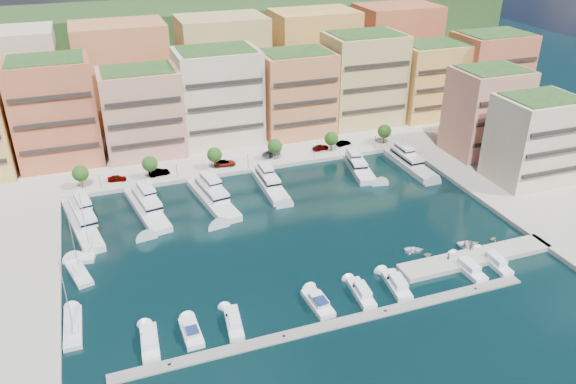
{
  "coord_description": "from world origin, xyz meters",
  "views": [
    {
      "loc": [
        -34.45,
        -94.19,
        61.2
      ],
      "look_at": [
        1.65,
        5.9,
        6.0
      ],
      "focal_mm": 35.0,
      "sensor_mm": 36.0,
      "label": 1
    }
  ],
  "objects_px": {
    "tree_2": "(215,155)",
    "cruiser_1": "(191,333)",
    "tree_4": "(331,139)",
    "lamppost_0": "(99,179)",
    "tree_3": "(275,146)",
    "car_4": "(320,147)",
    "car_0": "(117,178)",
    "tree_5": "(384,131)",
    "cruiser_4": "(318,303)",
    "tree_1": "(150,164)",
    "sailboat_0": "(73,328)",
    "yacht_0": "(81,219)",
    "sailboat_2": "(90,250)",
    "car_1": "(159,172)",
    "lamppost_2": "(248,157)",
    "lamppost_3": "(314,148)",
    "person_1": "(471,246)",
    "tender_2": "(468,244)",
    "car_5": "(343,143)",
    "yacht_6": "(409,162)",
    "cruiser_2": "(234,323)",
    "car_2": "(225,163)",
    "cruiser_0": "(150,343)",
    "tender_3": "(493,239)",
    "tree_0": "(80,173)",
    "tender_1": "(427,254)",
    "person_0": "(448,256)",
    "yacht_5": "(359,167)",
    "cruiser_6": "(397,285)",
    "cruiser_8": "(468,268)",
    "yacht_1": "(146,206)",
    "car_3": "(271,153)",
    "yacht_3": "(269,183)",
    "tender_0": "(414,250)",
    "cruiser_9": "(494,262)",
    "sailboat_1": "(79,274)",
    "yacht_2": "(212,196)",
    "lamppost_4": "(375,139)"
  },
  "relations": [
    {
      "from": "cruiser_1",
      "to": "cruiser_4",
      "type": "xyz_separation_m",
      "value": [
        21.71,
        -0.01,
        -0.0
      ]
    },
    {
      "from": "tree_5",
      "to": "cruiser_4",
      "type": "distance_m",
      "value": 72.94
    },
    {
      "from": "cruiser_2",
      "to": "tender_1",
      "type": "height_order",
      "value": "cruiser_2"
    },
    {
      "from": "car_4",
      "to": "cruiser_0",
      "type": "bearing_deg",
      "value": 129.11
    },
    {
      "from": "sailboat_0",
      "to": "tender_2",
      "type": "distance_m",
      "value": 74.74
    },
    {
      "from": "cruiser_1",
      "to": "tender_3",
      "type": "bearing_deg",
      "value": 6.49
    },
    {
      "from": "sailboat_0",
      "to": "sailboat_2",
      "type": "bearing_deg",
      "value": 81.07
    },
    {
      "from": "sailboat_2",
      "to": "car_1",
      "type": "relative_size",
      "value": 2.62
    },
    {
      "from": "yacht_5",
      "to": "cruiser_6",
      "type": "bearing_deg",
      "value": -108.23
    },
    {
      "from": "tender_2",
      "to": "car_5",
      "type": "height_order",
      "value": "car_5"
    },
    {
      "from": "lamppost_2",
      "to": "sailboat_1",
      "type": "distance_m",
      "value": 53.28
    },
    {
      "from": "tree_1",
      "to": "sailboat_0",
      "type": "distance_m",
      "value": 54.07
    },
    {
      "from": "car_4",
      "to": "tree_5",
      "type": "bearing_deg",
      "value": -105.26
    },
    {
      "from": "cruiser_2",
      "to": "cruiser_8",
      "type": "bearing_deg",
      "value": -0.01
    },
    {
      "from": "lamppost_4",
      "to": "car_5",
      "type": "distance_m",
      "value": 8.91
    },
    {
      "from": "cruiser_0",
      "to": "cruiser_9",
      "type": "height_order",
      "value": "same"
    },
    {
      "from": "tree_2",
      "to": "cruiser_1",
      "type": "bearing_deg",
      "value": -106.86
    },
    {
      "from": "tree_1",
      "to": "lamppost_0",
      "type": "relative_size",
      "value": 1.35
    },
    {
      "from": "tender_0",
      "to": "cruiser_9",
      "type": "bearing_deg",
      "value": -108.87
    },
    {
      "from": "tree_2",
      "to": "car_0",
      "type": "distance_m",
      "value": 24.23
    },
    {
      "from": "cruiser_2",
      "to": "person_1",
      "type": "relative_size",
      "value": 4.81
    },
    {
      "from": "cruiser_6",
      "to": "cruiser_2",
      "type": "bearing_deg",
      "value": 179.99
    },
    {
      "from": "tree_4",
      "to": "yacht_6",
      "type": "relative_size",
      "value": 0.29
    },
    {
      "from": "tree_4",
      "to": "car_4",
      "type": "distance_m",
      "value": 4.23
    },
    {
      "from": "yacht_3",
      "to": "person_0",
      "type": "bearing_deg",
      "value": -62.77
    },
    {
      "from": "lamppost_3",
      "to": "cruiser_4",
      "type": "bearing_deg",
      "value": -111.43
    },
    {
      "from": "car_3",
      "to": "person_1",
      "type": "xyz_separation_m",
      "value": [
        22.27,
        -56.23,
        0.06
      ]
    },
    {
      "from": "yacht_1",
      "to": "car_3",
      "type": "relative_size",
      "value": 3.99
    },
    {
      "from": "yacht_0",
      "to": "sailboat_2",
      "type": "bearing_deg",
      "value": -84.31
    },
    {
      "from": "yacht_3",
      "to": "cruiser_9",
      "type": "height_order",
      "value": "yacht_3"
    },
    {
      "from": "tree_3",
      "to": "car_4",
      "type": "height_order",
      "value": "tree_3"
    },
    {
      "from": "yacht_3",
      "to": "tender_1",
      "type": "xyz_separation_m",
      "value": [
        19.6,
        -38.53,
        -0.79
      ]
    },
    {
      "from": "cruiser_4",
      "to": "tender_1",
      "type": "xyz_separation_m",
      "value": [
        25.7,
        6.73,
        -0.15
      ]
    },
    {
      "from": "cruiser_1",
      "to": "cruiser_4",
      "type": "relative_size",
      "value": 0.89
    },
    {
      "from": "yacht_2",
      "to": "car_5",
      "type": "xyz_separation_m",
      "value": [
        41.23,
        17.4,
        0.49
      ]
    },
    {
      "from": "yacht_6",
      "to": "cruiser_4",
      "type": "distance_m",
      "value": 62.59
    },
    {
      "from": "lamppost_3",
      "to": "person_1",
      "type": "relative_size",
      "value": 2.42
    },
    {
      "from": "cruiser_2",
      "to": "car_2",
      "type": "height_order",
      "value": "car_2"
    },
    {
      "from": "lamppost_2",
      "to": "car_1",
      "type": "distance_m",
      "value": 22.25
    },
    {
      "from": "tree_3",
      "to": "car_4",
      "type": "relative_size",
      "value": 1.24
    },
    {
      "from": "tree_3",
      "to": "car_0",
      "type": "bearing_deg",
      "value": 178.58
    },
    {
      "from": "cruiser_0",
      "to": "person_1",
      "type": "distance_m",
      "value": 62.38
    },
    {
      "from": "tree_1",
      "to": "car_4",
      "type": "bearing_deg",
      "value": 2.5
    },
    {
      "from": "tender_1",
      "to": "car_1",
      "type": "height_order",
      "value": "car_1"
    },
    {
      "from": "lamppost_2",
      "to": "tender_2",
      "type": "height_order",
      "value": "lamppost_2"
    },
    {
      "from": "tree_4",
      "to": "lamppost_0",
      "type": "bearing_deg",
      "value": -177.8
    },
    {
      "from": "car_1",
      "to": "cruiser_2",
      "type": "bearing_deg",
      "value": 175.94
    },
    {
      "from": "tree_1",
      "to": "person_0",
      "type": "xyz_separation_m",
      "value": [
        47.92,
        -55.03,
        -2.95
      ]
    },
    {
      "from": "tree_0",
      "to": "tree_1",
      "type": "height_order",
      "value": "same"
    },
    {
      "from": "cruiser_8",
      "to": "car_0",
      "type": "distance_m",
      "value": 82.99
    }
  ]
}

